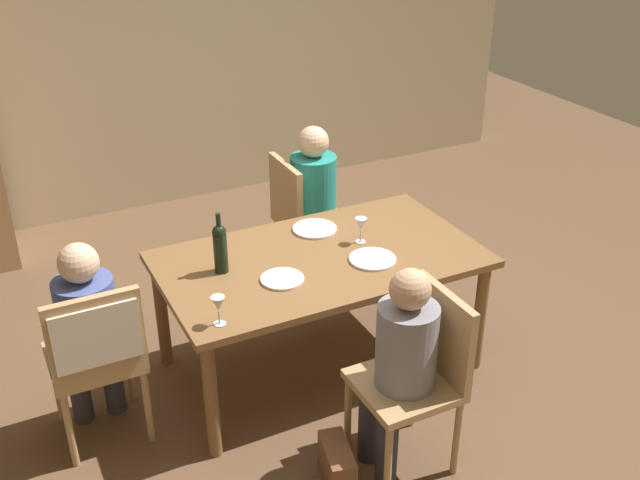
# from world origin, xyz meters

# --- Properties ---
(ground_plane) EXTENTS (10.00, 10.00, 0.00)m
(ground_plane) POSITION_xyz_m (0.00, 0.00, 0.00)
(ground_plane) COLOR brown
(rear_room_partition) EXTENTS (6.40, 0.12, 2.70)m
(rear_room_partition) POSITION_xyz_m (0.00, 2.69, 1.35)
(rear_room_partition) COLOR beige
(rear_room_partition) RESTS_ON ground_plane
(dining_table) EXTENTS (1.74, 0.99, 0.72)m
(dining_table) POSITION_xyz_m (0.00, 0.00, 0.64)
(dining_table) COLOR brown
(dining_table) RESTS_ON ground_plane
(chair_left_end) EXTENTS (0.44, 0.46, 0.92)m
(chair_left_end) POSITION_xyz_m (-1.25, -0.12, 0.59)
(chair_left_end) COLOR tan
(chair_left_end) RESTS_ON ground_plane
(chair_far_right) EXTENTS (0.44, 0.44, 0.92)m
(chair_far_right) POSITION_xyz_m (0.30, 0.87, 0.53)
(chair_far_right) COLOR tan
(chair_far_right) RESTS_ON ground_plane
(chair_near) EXTENTS (0.44, 0.44, 0.92)m
(chair_near) POSITION_xyz_m (0.09, -0.87, 0.53)
(chair_near) COLOR tan
(chair_near) RESTS_ON ground_plane
(person_woman_host) EXTENTS (0.29, 0.33, 1.09)m
(person_woman_host) POSITION_xyz_m (-1.25, 0.03, 0.64)
(person_woman_host) COLOR #33333D
(person_woman_host) RESTS_ON ground_plane
(person_man_bearded) EXTENTS (0.35, 0.31, 1.13)m
(person_man_bearded) POSITION_xyz_m (0.42, 0.87, 0.65)
(person_man_bearded) COLOR #33333D
(person_man_bearded) RESTS_ON ground_plane
(person_man_guest) EXTENTS (0.33, 0.28, 1.08)m
(person_man_guest) POSITION_xyz_m (-0.03, -0.87, 0.63)
(person_man_guest) COLOR #33333D
(person_man_guest) RESTS_ON ground_plane
(wine_bottle_tall_green) EXTENTS (0.07, 0.07, 0.34)m
(wine_bottle_tall_green) POSITION_xyz_m (-0.53, 0.09, 0.87)
(wine_bottle_tall_green) COLOR black
(wine_bottle_tall_green) RESTS_ON dining_table
(wine_glass_near_left) EXTENTS (0.07, 0.07, 0.15)m
(wine_glass_near_left) POSITION_xyz_m (-0.71, -0.38, 0.83)
(wine_glass_near_left) COLOR silver
(wine_glass_near_left) RESTS_ON dining_table
(wine_glass_centre) EXTENTS (0.07, 0.07, 0.15)m
(wine_glass_centre) POSITION_xyz_m (0.28, 0.05, 0.83)
(wine_glass_centre) COLOR silver
(wine_glass_centre) RESTS_ON dining_table
(dinner_plate_host) EXTENTS (0.26, 0.26, 0.01)m
(dinner_plate_host) POSITION_xyz_m (0.23, -0.17, 0.73)
(dinner_plate_host) COLOR white
(dinner_plate_host) RESTS_ON dining_table
(dinner_plate_guest_left) EXTENTS (0.26, 0.26, 0.01)m
(dinner_plate_guest_left) POSITION_xyz_m (0.12, 0.30, 0.73)
(dinner_plate_guest_left) COLOR silver
(dinner_plate_guest_left) RESTS_ON dining_table
(dinner_plate_guest_right) EXTENTS (0.23, 0.23, 0.01)m
(dinner_plate_guest_right) POSITION_xyz_m (-0.29, -0.14, 0.73)
(dinner_plate_guest_right) COLOR silver
(dinner_plate_guest_right) RESTS_ON dining_table
(handbag) EXTENTS (0.18, 0.30, 0.22)m
(handbag) POSITION_xyz_m (-0.35, -0.87, 0.11)
(handbag) COLOR brown
(handbag) RESTS_ON ground_plane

